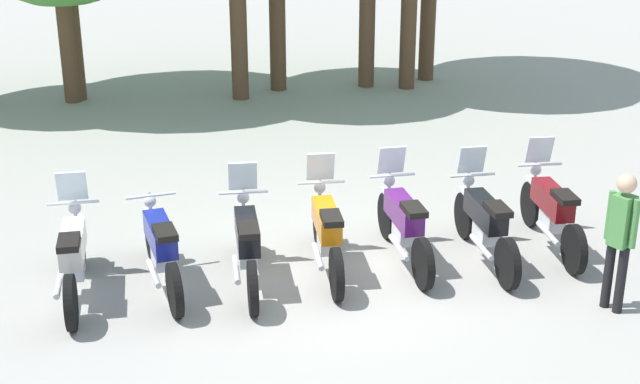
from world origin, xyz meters
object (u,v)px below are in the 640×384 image
object	(u,v)px
motorcycle_1	(161,248)
motorcycle_2	(247,243)
motorcycle_0	(74,256)
person_0	(620,232)
motorcycle_5	(485,223)
motorcycle_6	(551,210)
motorcycle_3	(327,231)
motorcycle_4	(403,223)

from	to	relation	value
motorcycle_1	motorcycle_2	size ratio (longest dim) A/B	1.00
motorcycle_0	person_0	distance (m)	6.32
motorcycle_5	motorcycle_6	size ratio (longest dim) A/B	1.00
motorcycle_1	motorcycle_3	distance (m)	2.06
motorcycle_6	motorcycle_3	bearing A→B (deg)	96.06
motorcycle_4	person_0	bearing A→B (deg)	-132.23
motorcycle_3	person_0	distance (m)	3.49
motorcycle_3	motorcycle_5	world-z (taller)	same
motorcycle_2	motorcycle_3	world-z (taller)	same
person_0	motorcycle_2	bearing A→B (deg)	-46.62
motorcycle_3	motorcycle_0	bearing A→B (deg)	95.76
motorcycle_1	motorcycle_3	size ratio (longest dim) A/B	1.00
motorcycle_1	motorcycle_5	bearing A→B (deg)	-99.09
motorcycle_4	motorcycle_6	size ratio (longest dim) A/B	1.00
motorcycle_5	motorcycle_1	bearing A→B (deg)	90.01
motorcycle_4	motorcycle_6	xyz separation A→B (m)	(2.05, -0.01, 0.00)
motorcycle_4	motorcycle_5	bearing A→B (deg)	-101.56
motorcycle_1	motorcycle_5	xyz separation A→B (m)	(4.10, -0.13, 0.01)
motorcycle_4	motorcycle_5	world-z (taller)	same
motorcycle_2	motorcycle_6	xyz separation A→B (m)	(4.10, 0.19, 0.00)
motorcycle_3	person_0	size ratio (longest dim) A/B	1.32
motorcycle_0	motorcycle_1	distance (m)	1.02
motorcycle_0	motorcycle_2	size ratio (longest dim) A/B	1.00
motorcycle_3	motorcycle_6	xyz separation A→B (m)	(3.08, 0.05, 0.00)
motorcycle_6	motorcycle_4	bearing A→B (deg)	94.96
motorcycle_1	person_0	distance (m)	5.36
person_0	motorcycle_5	bearing A→B (deg)	-84.15
motorcycle_4	person_0	distance (m)	2.71
motorcycle_6	person_0	bearing A→B (deg)	-177.44
motorcycle_5	motorcycle_3	bearing A→B (deg)	87.44
motorcycle_2	motorcycle_5	distance (m)	3.07
motorcycle_0	motorcycle_4	bearing A→B (deg)	-87.16
person_0	motorcycle_0	bearing A→B (deg)	-40.42
motorcycle_6	person_0	size ratio (longest dim) A/B	1.31
motorcycle_0	motorcycle_3	bearing A→B (deg)	-87.64
motorcycle_0	motorcycle_5	world-z (taller)	same
motorcycle_1	person_0	bearing A→B (deg)	-116.05
motorcycle_0	motorcycle_3	distance (m)	3.08
motorcycle_2	motorcycle_4	world-z (taller)	same
motorcycle_5	motorcycle_4	bearing A→B (deg)	80.12
motorcycle_0	motorcycle_1	world-z (taller)	motorcycle_0
motorcycle_6	motorcycle_1	bearing A→B (deg)	96.00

